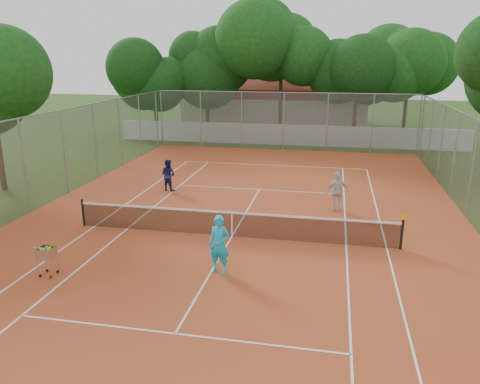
% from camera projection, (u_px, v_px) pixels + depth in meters
% --- Properties ---
extents(ground, '(120.00, 120.00, 0.00)m').
position_uv_depth(ground, '(232.00, 237.00, 17.21)').
color(ground, '#203D10').
rests_on(ground, ground).
extents(court_pad, '(18.00, 34.00, 0.02)m').
position_uv_depth(court_pad, '(232.00, 237.00, 17.21)').
color(court_pad, '#AE4822').
rests_on(court_pad, ground).
extents(court_lines, '(10.98, 23.78, 0.01)m').
position_uv_depth(court_lines, '(232.00, 236.00, 17.20)').
color(court_lines, white).
rests_on(court_lines, court_pad).
extents(tennis_net, '(11.88, 0.10, 0.98)m').
position_uv_depth(tennis_net, '(232.00, 224.00, 17.07)').
color(tennis_net, black).
rests_on(tennis_net, court_pad).
extents(perimeter_fence, '(18.00, 34.00, 4.00)m').
position_uv_depth(perimeter_fence, '(232.00, 185.00, 16.65)').
color(perimeter_fence, slate).
rests_on(perimeter_fence, ground).
extents(boundary_wall, '(26.00, 0.30, 1.50)m').
position_uv_depth(boundary_wall, '(286.00, 135.00, 34.88)').
color(boundary_wall, silver).
rests_on(boundary_wall, ground).
extents(clubhouse, '(16.40, 9.00, 4.40)m').
position_uv_depth(clubhouse, '(276.00, 102.00, 44.27)').
color(clubhouse, beige).
rests_on(clubhouse, ground).
extents(tropical_trees, '(29.00, 19.00, 10.00)m').
position_uv_depth(tropical_trees, '(292.00, 75.00, 36.52)').
color(tropical_trees, black).
rests_on(tropical_trees, ground).
extents(player_near, '(0.71, 0.50, 1.82)m').
position_uv_depth(player_near, '(219.00, 244.00, 14.13)').
color(player_near, '#1AB2DF').
rests_on(player_near, court_pad).
extents(player_far_left, '(0.89, 0.78, 1.56)m').
position_uv_depth(player_far_left, '(168.00, 175.00, 22.93)').
color(player_far_left, navy).
rests_on(player_far_left, court_pad).
extents(player_far_right, '(1.09, 0.72, 1.71)m').
position_uv_depth(player_far_right, '(337.00, 191.00, 19.84)').
color(player_far_right, silver).
rests_on(player_far_right, court_pad).
extents(ball_hopper, '(0.57, 0.57, 0.98)m').
position_uv_depth(ball_hopper, '(47.00, 260.00, 14.03)').
color(ball_hopper, '#B6B6BD').
rests_on(ball_hopper, court_pad).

